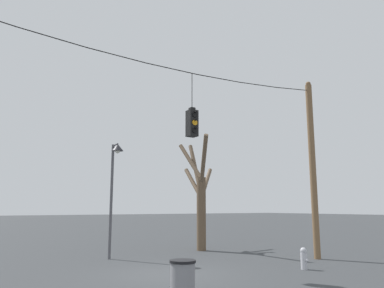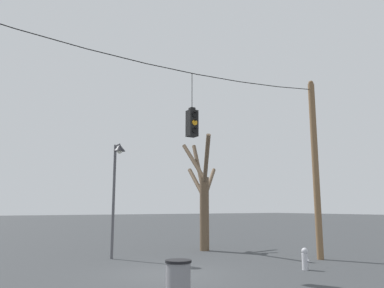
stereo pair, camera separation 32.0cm
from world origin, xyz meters
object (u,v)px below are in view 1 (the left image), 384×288
at_px(utility_pole_right, 313,167).
at_px(trash_bin, 183,282).
at_px(bare_tree, 200,195).
at_px(fire_hydrant, 304,258).
at_px(traffic_light_near_left_pole, 192,123).
at_px(street_lamp, 115,171).

relative_size(utility_pole_right, trash_bin, 8.11).
xyz_separation_m(utility_pole_right, bare_tree, (-2.35, 5.44, -1.09)).
bearing_deg(fire_hydrant, bare_tree, 88.05).
height_order(traffic_light_near_left_pole, street_lamp, traffic_light_near_left_pole).
height_order(traffic_light_near_left_pole, trash_bin, traffic_light_near_left_pole).
distance_m(bare_tree, fire_hydrant, 7.40).
distance_m(traffic_light_near_left_pole, fire_hydrant, 6.21).
distance_m(utility_pole_right, street_lamp, 8.65).
xyz_separation_m(bare_tree, trash_bin, (-6.31, -8.80, -2.32)).
bearing_deg(utility_pole_right, fire_hydrant, -149.15).
bearing_deg(trash_bin, utility_pole_right, 21.19).
distance_m(utility_pole_right, trash_bin, 9.90).
bearing_deg(traffic_light_near_left_pole, utility_pole_right, 0.08).
relative_size(street_lamp, bare_tree, 0.86).
xyz_separation_m(street_lamp, trash_bin, (-1.21, -7.74, -3.21)).
height_order(utility_pole_right, trash_bin, utility_pole_right).
xyz_separation_m(street_lamp, fire_hydrant, (4.87, -5.93, -3.32)).
relative_size(traffic_light_near_left_pole, street_lamp, 0.48).
height_order(fire_hydrant, trash_bin, trash_bin).
height_order(utility_pole_right, fire_hydrant, utility_pole_right).
distance_m(fire_hydrant, trash_bin, 6.34).
xyz_separation_m(traffic_light_near_left_pole, trash_bin, (-2.38, -3.35, -4.64)).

